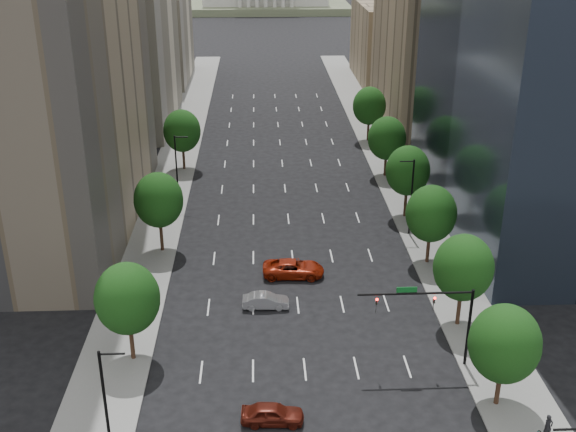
{
  "coord_description": "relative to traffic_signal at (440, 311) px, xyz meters",
  "views": [
    {
      "loc": [
        -3.42,
        -16.87,
        34.08
      ],
      "look_at": [
        -0.8,
        42.59,
        8.0
      ],
      "focal_mm": 43.95,
      "sensor_mm": 36.0,
      "label": 1
    }
  ],
  "objects": [
    {
      "name": "car_red_far",
      "position": [
        -10.65,
        15.74,
        -4.32
      ],
      "size": [
        6.29,
        3.14,
        1.71
      ],
      "primitive_type": "imported",
      "rotation": [
        0.0,
        0.0,
        1.52
      ],
      "color": "maroon",
      "rests_on": "ground"
    },
    {
      "name": "sidewalk_left",
      "position": [
        -26.03,
        30.0,
        -5.1
      ],
      "size": [
        6.0,
        200.0,
        0.15
      ],
      "primitive_type": "cube",
      "color": "slate",
      "rests_on": "ground"
    },
    {
      "name": "tree_left_1",
      "position": [
        -24.53,
        22.0,
        0.79
      ],
      "size": [
        5.2,
        5.2,
        8.97
      ],
      "color": "#382316",
      "rests_on": "ground"
    },
    {
      "name": "streetlight_ln",
      "position": [
        -23.96,
        35.0,
        -0.33
      ],
      "size": [
        1.7,
        0.2,
        9.0
      ],
      "color": "black",
      "rests_on": "ground"
    },
    {
      "name": "filler_right",
      "position": [
        14.47,
        103.0,
        2.83
      ],
      "size": [
        14.0,
        26.0,
        16.0
      ],
      "primitive_type": "cube",
      "color": "#8C7759",
      "rests_on": "ground"
    },
    {
      "name": "parking_tan_right",
      "position": [
        14.47,
        70.0,
        9.83
      ],
      "size": [
        14.0,
        30.0,
        30.0
      ],
      "primitive_type": "cube",
      "color": "#8C7759",
      "rests_on": "ground"
    },
    {
      "name": "streetlight_rn",
      "position": [
        2.91,
        25.0,
        -0.33
      ],
      "size": [
        1.7,
        0.2,
        9.0
      ],
      "color": "black",
      "rests_on": "ground"
    },
    {
      "name": "filler_left",
      "position": [
        -35.53,
        106.0,
        3.83
      ],
      "size": [
        14.0,
        26.0,
        18.0
      ],
      "primitive_type": "cube",
      "color": "beige",
      "rests_on": "ground"
    },
    {
      "name": "tree_left_0",
      "position": [
        -24.53,
        2.0,
        0.58
      ],
      "size": [
        5.2,
        5.2,
        8.75
      ],
      "color": "#382316",
      "rests_on": "ground"
    },
    {
      "name": "tree_right_0",
      "position": [
        3.47,
        -5.0,
        0.22
      ],
      "size": [
        5.2,
        5.2,
        8.39
      ],
      "color": "#382316",
      "rests_on": "ground"
    },
    {
      "name": "foothills",
      "position": [
        24.14,
        569.4,
        -42.95
      ],
      "size": [
        720.0,
        413.0,
        263.0
      ],
      "color": "olive",
      "rests_on": "ground"
    },
    {
      "name": "traffic_signal",
      "position": [
        0.0,
        0.0,
        0.0
      ],
      "size": [
        9.12,
        0.4,
        7.38
      ],
      "color": "black",
      "rests_on": "ground"
    },
    {
      "name": "tree_right_1",
      "position": [
        3.47,
        6.0,
        0.58
      ],
      "size": [
        5.2,
        5.2,
        8.75
      ],
      "color": "#382316",
      "rests_on": "ground"
    },
    {
      "name": "tree_right_5",
      "position": [
        3.47,
        60.0,
        0.58
      ],
      "size": [
        5.2,
        5.2,
        8.75
      ],
      "color": "#382316",
      "rests_on": "ground"
    },
    {
      "name": "car_silver",
      "position": [
        -13.53,
        9.72,
        -4.46
      ],
      "size": [
        4.36,
        1.63,
        1.42
      ],
      "primitive_type": "imported",
      "rotation": [
        0.0,
        0.0,
        1.54
      ],
      "color": "#949599",
      "rests_on": "ground"
    },
    {
      "name": "midrise_cream_left",
      "position": [
        -35.53,
        73.0,
        12.33
      ],
      "size": [
        14.0,
        30.0,
        35.0
      ],
      "primitive_type": "cube",
      "color": "beige",
      "rests_on": "ground"
    },
    {
      "name": "tree_right_2",
      "position": [
        3.47,
        18.0,
        0.43
      ],
      "size": [
        5.2,
        5.2,
        8.61
      ],
      "color": "#382316",
      "rests_on": "ground"
    },
    {
      "name": "streetlight_ls",
      "position": [
        -23.96,
        -10.0,
        -0.33
      ],
      "size": [
        1.7,
        0.2,
        9.0
      ],
      "color": "black",
      "rests_on": "ground"
    },
    {
      "name": "tree_left_2",
      "position": [
        -24.53,
        48.0,
        0.5
      ],
      "size": [
        5.2,
        5.2,
        8.68
      ],
      "color": "#382316",
      "rests_on": "ground"
    },
    {
      "name": "sidewalk_right",
      "position": [
        4.97,
        30.0,
        -5.1
      ],
      "size": [
        6.0,
        200.0,
        0.15
      ],
      "primitive_type": "cube",
      "color": "slate",
      "rests_on": "ground"
    },
    {
      "name": "tree_right_4",
      "position": [
        3.47,
        44.0,
        0.29
      ],
      "size": [
        5.2,
        5.2,
        8.46
      ],
      "color": "#382316",
      "rests_on": "ground"
    },
    {
      "name": "tree_right_3",
      "position": [
        3.47,
        30.0,
        0.72
      ],
      "size": [
        5.2,
        5.2,
        8.89
      ],
      "color": "#382316",
      "rests_on": "ground"
    },
    {
      "name": "car_maroon",
      "position": [
        -13.28,
        -6.25,
        -4.4
      ],
      "size": [
        4.63,
        2.06,
        1.55
      ],
      "primitive_type": "imported",
      "rotation": [
        0.0,
        0.0,
        1.52
      ],
      "color": "#55170E",
      "rests_on": "ground"
    }
  ]
}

